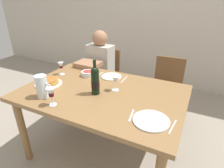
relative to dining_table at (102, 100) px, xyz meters
name	(u,v)px	position (x,y,z in m)	size (l,w,h in m)	color
ground_plane	(104,152)	(0.00, 0.00, -0.67)	(8.00, 8.00, 0.00)	gray
back_wall	(161,5)	(0.00, 2.10, 0.73)	(8.00, 0.10, 2.80)	beige
dining_table	(102,100)	(0.00, 0.00, 0.00)	(1.50, 1.00, 0.76)	olive
wine_bottle	(95,81)	(-0.03, -0.06, 0.22)	(0.07, 0.07, 0.32)	black
water_pitcher	(42,88)	(-0.41, -0.32, 0.18)	(0.15, 0.10, 0.20)	silver
baked_tart	(48,82)	(-0.55, -0.11, 0.12)	(0.27, 0.27, 0.06)	white
salad_bowl	(88,73)	(-0.31, 0.25, 0.12)	(0.14, 0.14, 0.06)	silver
wine_glass_left_diner	(61,66)	(-0.60, 0.16, 0.19)	(0.06, 0.06, 0.14)	silver
wine_glass_right_diner	(51,93)	(-0.24, -0.39, 0.20)	(0.07, 0.07, 0.15)	silver
wine_glass_centre	(115,81)	(0.10, 0.07, 0.19)	(0.07, 0.07, 0.14)	silver
dinner_plate_left_setting	(151,121)	(0.54, -0.25, 0.10)	(0.26, 0.26, 0.01)	silver
dinner_plate_right_setting	(111,77)	(-0.07, 0.33, 0.10)	(0.22, 0.22, 0.01)	silver
fork_left_setting	(131,116)	(0.39, -0.25, 0.09)	(0.16, 0.01, 0.01)	silver
knife_left_setting	(173,127)	(0.69, -0.25, 0.09)	(0.18, 0.01, 0.01)	silver
knife_right_setting	(124,79)	(0.08, 0.33, 0.09)	(0.18, 0.01, 0.01)	silver
spoon_right_setting	(99,75)	(-0.22, 0.33, 0.09)	(0.16, 0.01, 0.01)	silver
chair_left	(105,75)	(-0.45, 0.89, -0.17)	(0.42, 0.42, 0.87)	brown
diner_left	(96,73)	(-0.46, 0.66, -0.05)	(0.35, 0.52, 1.16)	#B7B2A8
chair_right	(166,88)	(0.45, 0.88, -0.17)	(0.42, 0.42, 0.87)	brown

